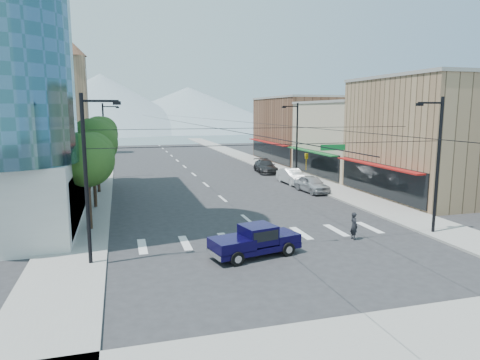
{
  "coord_description": "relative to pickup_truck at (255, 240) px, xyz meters",
  "views": [
    {
      "loc": [
        -9.06,
        -24.01,
        8.11
      ],
      "look_at": [
        -0.51,
        6.29,
        3.0
      ],
      "focal_mm": 32.0,
      "sensor_mm": 36.0,
      "label": 1
    }
  ],
  "objects": [
    {
      "name": "ground",
      "position": [
        1.98,
        1.97,
        -0.92
      ],
      "size": [
        160.0,
        160.0,
        0.0
      ],
      "primitive_type": "plane",
      "color": "#28282B",
      "rests_on": "ground"
    },
    {
      "name": "sidewalk_left",
      "position": [
        -10.02,
        41.97,
        -0.85
      ],
      "size": [
        4.0,
        120.0,
        0.15
      ],
      "primitive_type": "cube",
      "color": "gray",
      "rests_on": "ground"
    },
    {
      "name": "sidewalk_right",
      "position": [
        13.98,
        41.97,
        -0.85
      ],
      "size": [
        4.0,
        120.0,
        0.15
      ],
      "primitive_type": "cube",
      "color": "gray",
      "rests_on": "ground"
    },
    {
      "name": "sidewalk_cross",
      "position": [
        1.98,
        -10.03,
        -0.85
      ],
      "size": [
        28.0,
        4.0,
        0.15
      ],
      "primitive_type": "cube",
      "color": "gray",
      "rests_on": "ground"
    },
    {
      "name": "shop_near",
      "position": [
        21.98,
        11.97,
        4.58
      ],
      "size": [
        12.0,
        14.0,
        11.0
      ],
      "primitive_type": "cube",
      "color": "#8C6B4C",
      "rests_on": "ground"
    },
    {
      "name": "shop_mid",
      "position": [
        21.98,
        25.97,
        3.58
      ],
      "size": [
        12.0,
        14.0,
        9.0
      ],
      "primitive_type": "cube",
      "color": "tan",
      "rests_on": "ground"
    },
    {
      "name": "shop_far",
      "position": [
        21.98,
        41.97,
        4.08
      ],
      "size": [
        12.0,
        18.0,
        10.0
      ],
      "primitive_type": "cube",
      "color": "brown",
      "rests_on": "ground"
    },
    {
      "name": "clock_tower",
      "position": [
        -14.52,
        63.97,
        9.72
      ],
      "size": [
        4.8,
        4.8,
        20.4
      ],
      "color": "#8C6B4C",
      "rests_on": "ground"
    },
    {
      "name": "mountain_left",
      "position": [
        -13.02,
        151.97,
        10.08
      ],
      "size": [
        80.0,
        80.0,
        22.0
      ],
      "primitive_type": "cone",
      "color": "gray",
      "rests_on": "ground"
    },
    {
      "name": "mountain_right",
      "position": [
        21.98,
        161.97,
        8.08
      ],
      "size": [
        90.0,
        90.0,
        18.0
      ],
      "primitive_type": "cone",
      "color": "gray",
      "rests_on": "ground"
    },
    {
      "name": "tree_near",
      "position": [
        -9.09,
        8.06,
        4.07
      ],
      "size": [
        3.65,
        3.64,
        6.71
      ],
      "color": "black",
      "rests_on": "ground"
    },
    {
      "name": "tree_midnear",
      "position": [
        -9.09,
        15.06,
        4.67
      ],
      "size": [
        4.09,
        4.09,
        7.52
      ],
      "color": "black",
      "rests_on": "ground"
    },
    {
      "name": "tree_midfar",
      "position": [
        -9.09,
        22.06,
        4.07
      ],
      "size": [
        3.65,
        3.64,
        6.71
      ],
      "color": "black",
      "rests_on": "ground"
    },
    {
      "name": "tree_far",
      "position": [
        -9.09,
        29.06,
        4.67
      ],
      "size": [
        4.09,
        4.09,
        7.52
      ],
      "color": "black",
      "rests_on": "ground"
    },
    {
      "name": "signal_rig",
      "position": [
        2.17,
        0.97,
        3.72
      ],
      "size": [
        21.8,
        0.2,
        9.0
      ],
      "color": "black",
      "rests_on": "ground"
    },
    {
      "name": "lamp_pole_nw",
      "position": [
        -8.69,
        31.97,
        4.02
      ],
      "size": [
        2.0,
        0.25,
        9.0
      ],
      "color": "black",
      "rests_on": "ground"
    },
    {
      "name": "lamp_pole_ne",
      "position": [
        12.64,
        23.97,
        4.02
      ],
      "size": [
        2.0,
        0.25,
        9.0
      ],
      "color": "black",
      "rests_on": "ground"
    },
    {
      "name": "pickup_truck",
      "position": [
        0.0,
        0.0,
        0.0
      ],
      "size": [
        5.5,
        2.96,
        1.77
      ],
      "rotation": [
        0.0,
        0.0,
        0.23
      ],
      "color": "#0B0632",
      "rests_on": "ground"
    },
    {
      "name": "pedestrian",
      "position": [
        7.04,
        1.31,
        -0.04
      ],
      "size": [
        0.43,
        0.65,
        1.77
      ],
      "primitive_type": "imported",
      "rotation": [
        0.0,
        0.0,
        1.56
      ],
      "color": "black",
      "rests_on": "ground"
    },
    {
      "name": "parked_car_near",
      "position": [
        11.38,
        16.71,
        -0.09
      ],
      "size": [
        2.34,
        5.0,
        1.66
      ],
      "primitive_type": "imported",
      "rotation": [
        0.0,
        0.0,
        0.08
      ],
      "color": "#AAAAAE",
      "rests_on": "ground"
    },
    {
      "name": "parked_car_mid",
      "position": [
        11.38,
        21.85,
        -0.08
      ],
      "size": [
        2.0,
        5.2,
        1.69
      ],
      "primitive_type": "imported",
      "rotation": [
        0.0,
        0.0,
        0.04
      ],
      "color": "silver",
      "rests_on": "ground"
    },
    {
      "name": "parked_car_far",
      "position": [
        11.38,
        30.99,
        -0.08
      ],
      "size": [
        2.92,
        5.99,
        1.68
      ],
      "primitive_type": "imported",
      "rotation": [
        0.0,
        0.0,
        -0.1
      ],
      "color": "#27272A",
      "rests_on": "ground"
    }
  ]
}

